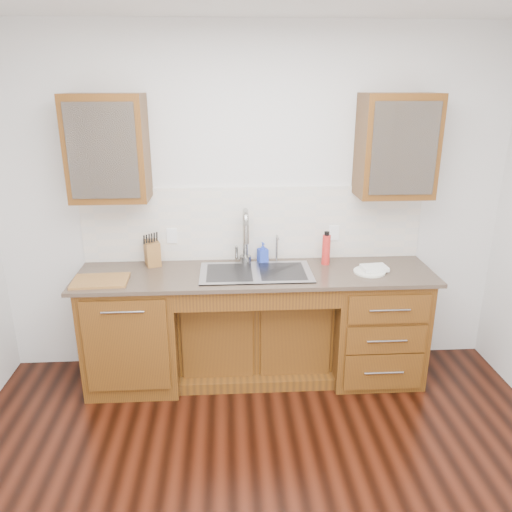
{
  "coord_description": "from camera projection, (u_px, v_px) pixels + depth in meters",
  "views": [
    {
      "loc": [
        -0.21,
        -2.09,
        2.27
      ],
      "look_at": [
        0.0,
        1.4,
        1.05
      ],
      "focal_mm": 35.0,
      "sensor_mm": 36.0,
      "label": 1
    }
  ],
  "objects": [
    {
      "name": "base_cabinet_center",
      "position": [
        255.0,
        332.0,
        4.06
      ],
      "size": [
        1.2,
        0.44,
        0.7
      ],
      "primitive_type": "cube",
      "color": "#593014",
      "rests_on": "ground"
    },
    {
      "name": "wall_back",
      "position": [
        253.0,
        204.0,
        3.98
      ],
      "size": [
        4.0,
        0.1,
        2.7
      ],
      "primitive_type": "cube",
      "color": "silver",
      "rests_on": "ground"
    },
    {
      "name": "upper_cabinet_right",
      "position": [
        396.0,
        146.0,
        3.68
      ],
      "size": [
        0.55,
        0.34,
        0.75
      ],
      "primitive_type": "cube",
      "color": "#593014",
      "rests_on": "wall_back"
    },
    {
      "name": "cutting_board",
      "position": [
        100.0,
        281.0,
        3.59
      ],
      "size": [
        0.4,
        0.29,
        0.02
      ],
      "primitive_type": "cube",
      "rotation": [
        0.0,
        0.0,
        0.05
      ],
      "color": "brown",
      "rests_on": "countertop"
    },
    {
      "name": "plate",
      "position": [
        369.0,
        272.0,
        3.77
      ],
      "size": [
        0.28,
        0.28,
        0.01
      ],
      "primitive_type": "cylinder",
      "rotation": [
        0.0,
        0.0,
        0.17
      ],
      "color": "silver",
      "rests_on": "countertop"
    },
    {
      "name": "cup_right_a",
      "position": [
        375.0,
        154.0,
        3.69
      ],
      "size": [
        0.13,
        0.13,
        0.09
      ],
      "primitive_type": "imported",
      "rotation": [
        0.0,
        0.0,
        -0.1
      ],
      "color": "white",
      "rests_on": "upper_cabinet_right"
    },
    {
      "name": "cup_left_a",
      "position": [
        97.0,
        156.0,
        3.57
      ],
      "size": [
        0.14,
        0.14,
        0.1
      ],
      "primitive_type": "imported",
      "rotation": [
        0.0,
        0.0,
        0.15
      ],
      "color": "white",
      "rests_on": "upper_cabinet_left"
    },
    {
      "name": "dish_towel",
      "position": [
        374.0,
        268.0,
        3.78
      ],
      "size": [
        0.2,
        0.16,
        0.03
      ],
      "primitive_type": "cube",
      "rotation": [
        0.0,
        0.0,
        0.11
      ],
      "color": "white",
      "rests_on": "plate"
    },
    {
      "name": "water_bottle",
      "position": [
        326.0,
        250.0,
        3.91
      ],
      "size": [
        0.07,
        0.07,
        0.24
      ],
      "primitive_type": "cylinder",
      "rotation": [
        0.0,
        0.0,
        0.03
      ],
      "color": "red",
      "rests_on": "countertop"
    },
    {
      "name": "faucet",
      "position": [
        245.0,
        239.0,
        3.91
      ],
      "size": [
        0.04,
        0.04,
        0.4
      ],
      "primitive_type": "cylinder",
      "color": "#999993",
      "rests_on": "countertop"
    },
    {
      "name": "base_cabinet_left",
      "position": [
        134.0,
        330.0,
        3.89
      ],
      "size": [
        0.7,
        0.62,
        0.88
      ],
      "primitive_type": "cube",
      "color": "#593014",
      "rests_on": "ground"
    },
    {
      "name": "knife_block",
      "position": [
        152.0,
        253.0,
        3.91
      ],
      "size": [
        0.15,
        0.2,
        0.19
      ],
      "primitive_type": "cube",
      "rotation": [
        0.0,
        0.0,
        0.32
      ],
      "color": "#A1783A",
      "rests_on": "countertop"
    },
    {
      "name": "outlet_left",
      "position": [
        172.0,
        236.0,
        3.95
      ],
      "size": [
        0.08,
        0.01,
        0.12
      ],
      "primitive_type": "cube",
      "color": "white",
      "rests_on": "backsplash"
    },
    {
      "name": "base_cabinet_right",
      "position": [
        374.0,
        324.0,
        4.0
      ],
      "size": [
        0.7,
        0.62,
        0.88
      ],
      "primitive_type": "cube",
      "color": "#593014",
      "rests_on": "ground"
    },
    {
      "name": "cup_right_b",
      "position": [
        416.0,
        154.0,
        3.71
      ],
      "size": [
        0.12,
        0.12,
        0.09
      ],
      "primitive_type": "imported",
      "rotation": [
        0.0,
        0.0,
        0.37
      ],
      "color": "silver",
      "rests_on": "upper_cabinet_right"
    },
    {
      "name": "sink",
      "position": [
        256.0,
        283.0,
        3.79
      ],
      "size": [
        0.84,
        0.46,
        0.19
      ],
      "primitive_type": "cube",
      "color": "#9E9EA5",
      "rests_on": "countertop"
    },
    {
      "name": "filter_tap",
      "position": [
        277.0,
        248.0,
        3.96
      ],
      "size": [
        0.02,
        0.02,
        0.24
      ],
      "primitive_type": "cylinder",
      "color": "#999993",
      "rests_on": "countertop"
    },
    {
      "name": "soap_bottle",
      "position": [
        263.0,
        252.0,
        3.97
      ],
      "size": [
        0.09,
        0.09,
        0.16
      ],
      "primitive_type": "imported",
      "rotation": [
        0.0,
        0.0,
        0.32
      ],
      "color": "#2541BC",
      "rests_on": "countertop"
    },
    {
      "name": "upper_cabinet_left",
      "position": [
        108.0,
        148.0,
        3.56
      ],
      "size": [
        0.55,
        0.34,
        0.75
      ],
      "primitive_type": "cube",
      "color": "#593014",
      "rests_on": "wall_back"
    },
    {
      "name": "countertop",
      "position": [
        256.0,
        274.0,
        3.78
      ],
      "size": [
        2.7,
        0.65,
        0.03
      ],
      "primitive_type": "cube",
      "color": "#84705B",
      "rests_on": "base_cabinet_left"
    },
    {
      "name": "cup_left_b",
      "position": [
        126.0,
        155.0,
        3.58
      ],
      "size": [
        0.12,
        0.12,
        0.1
      ],
      "primitive_type": "imported",
      "rotation": [
        0.0,
        0.0,
        -0.07
      ],
      "color": "white",
      "rests_on": "upper_cabinet_left"
    },
    {
      "name": "outlet_right",
      "position": [
        334.0,
        233.0,
        4.03
      ],
      "size": [
        0.08,
        0.01,
        0.12
      ],
      "primitive_type": "cube",
      "color": "white",
      "rests_on": "backsplash"
    },
    {
      "name": "backsplash",
      "position": [
        253.0,
        224.0,
        3.97
      ],
      "size": [
        2.7,
        0.02,
        0.59
      ],
      "primitive_type": "cube",
      "color": "beige",
      "rests_on": "wall_back"
    }
  ]
}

